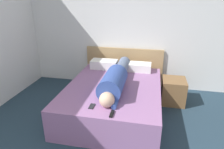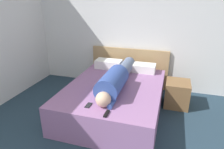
{
  "view_description": "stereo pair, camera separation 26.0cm",
  "coord_description": "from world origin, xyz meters",
  "px_view_note": "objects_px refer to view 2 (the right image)",
  "views": [
    {
      "loc": [
        0.71,
        -0.19,
        1.86
      ],
      "look_at": [
        0.13,
        2.59,
        0.73
      ],
      "focal_mm": 32.0,
      "sensor_mm": 36.0,
      "label": 1
    },
    {
      "loc": [
        0.96,
        -0.12,
        1.86
      ],
      "look_at": [
        0.13,
        2.59,
        0.73
      ],
      "focal_mm": 32.0,
      "sensor_mm": 36.0,
      "label": 2
    }
  ],
  "objects_px": {
    "pillow_second": "(142,68)",
    "tv_remote": "(107,114)",
    "person_lying": "(116,79)",
    "cell_phone": "(88,105)",
    "pillow_near_headboard": "(109,64)",
    "nightstand": "(177,94)",
    "bed": "(115,98)"
  },
  "relations": [
    {
      "from": "pillow_near_headboard",
      "to": "cell_phone",
      "type": "relative_size",
      "value": 3.99
    },
    {
      "from": "person_lying",
      "to": "cell_phone",
      "type": "height_order",
      "value": "person_lying"
    },
    {
      "from": "pillow_second",
      "to": "pillow_near_headboard",
      "type": "bearing_deg",
      "value": -180.0
    },
    {
      "from": "pillow_near_headboard",
      "to": "tv_remote",
      "type": "distance_m",
      "value": 1.71
    },
    {
      "from": "nightstand",
      "to": "cell_phone",
      "type": "relative_size",
      "value": 3.48
    },
    {
      "from": "nightstand",
      "to": "pillow_second",
      "type": "distance_m",
      "value": 0.8
    },
    {
      "from": "pillow_near_headboard",
      "to": "cell_phone",
      "type": "height_order",
      "value": "pillow_near_headboard"
    },
    {
      "from": "pillow_near_headboard",
      "to": "nightstand",
      "type": "bearing_deg",
      "value": -10.59
    },
    {
      "from": "pillow_near_headboard",
      "to": "tv_remote",
      "type": "height_order",
      "value": "pillow_near_headboard"
    },
    {
      "from": "person_lying",
      "to": "tv_remote",
      "type": "height_order",
      "value": "person_lying"
    },
    {
      "from": "pillow_near_headboard",
      "to": "tv_remote",
      "type": "bearing_deg",
      "value": -72.91
    },
    {
      "from": "pillow_second",
      "to": "nightstand",
      "type": "bearing_deg",
      "value": -20.6
    },
    {
      "from": "bed",
      "to": "pillow_second",
      "type": "relative_size",
      "value": 3.94
    },
    {
      "from": "bed",
      "to": "cell_phone",
      "type": "bearing_deg",
      "value": -102.1
    },
    {
      "from": "tv_remote",
      "to": "person_lying",
      "type": "bearing_deg",
      "value": 97.27
    },
    {
      "from": "cell_phone",
      "to": "nightstand",
      "type": "bearing_deg",
      "value": 47.0
    },
    {
      "from": "pillow_second",
      "to": "cell_phone",
      "type": "bearing_deg",
      "value": -107.86
    },
    {
      "from": "bed",
      "to": "tv_remote",
      "type": "xyz_separation_m",
      "value": [
        0.15,
        -0.85,
        0.25
      ]
    },
    {
      "from": "pillow_second",
      "to": "tv_remote",
      "type": "bearing_deg",
      "value": -96.44
    },
    {
      "from": "nightstand",
      "to": "pillow_second",
      "type": "relative_size",
      "value": 0.92
    },
    {
      "from": "bed",
      "to": "person_lying",
      "type": "height_order",
      "value": "person_lying"
    },
    {
      "from": "nightstand",
      "to": "person_lying",
      "type": "relative_size",
      "value": 0.27
    },
    {
      "from": "person_lying",
      "to": "pillow_second",
      "type": "distance_m",
      "value": 0.88
    },
    {
      "from": "tv_remote",
      "to": "cell_phone",
      "type": "height_order",
      "value": "tv_remote"
    },
    {
      "from": "nightstand",
      "to": "pillow_near_headboard",
      "type": "relative_size",
      "value": 0.87
    },
    {
      "from": "tv_remote",
      "to": "cell_phone",
      "type": "distance_m",
      "value": 0.33
    },
    {
      "from": "tv_remote",
      "to": "pillow_second",
      "type": "bearing_deg",
      "value": 83.56
    },
    {
      "from": "bed",
      "to": "cell_phone",
      "type": "distance_m",
      "value": 0.78
    },
    {
      "from": "bed",
      "to": "person_lying",
      "type": "distance_m",
      "value": 0.39
    },
    {
      "from": "bed",
      "to": "pillow_second",
      "type": "bearing_deg",
      "value": 67.16
    },
    {
      "from": "nightstand",
      "to": "cell_phone",
      "type": "height_order",
      "value": "cell_phone"
    },
    {
      "from": "nightstand",
      "to": "cell_phone",
      "type": "distance_m",
      "value": 1.73
    }
  ]
}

